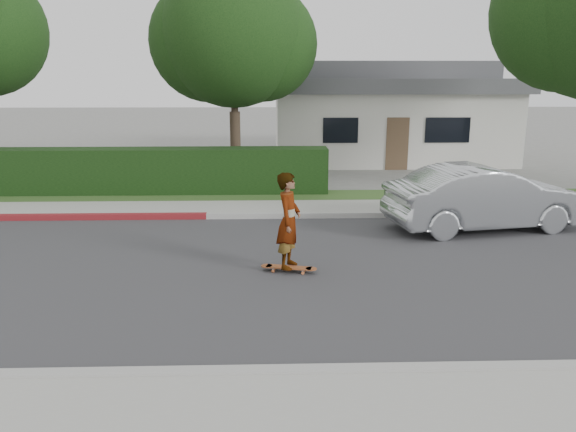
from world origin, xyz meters
The scene contains 13 objects.
ground centered at (0.00, 0.00, 0.00)m, with size 120.00×120.00×0.00m, color slate.
road centered at (0.00, 0.00, 0.01)m, with size 60.00×8.00×0.01m, color #2D2D30.
curb_near centered at (0.00, -4.10, 0.07)m, with size 60.00×0.20×0.15m, color #9E9E99.
sidewalk_near centered at (0.00, -5.00, 0.06)m, with size 60.00×1.60×0.12m, color gray.
curb_far centered at (0.00, 4.10, 0.07)m, with size 60.00×0.20×0.15m, color #9E9E99.
sidewalk_far centered at (0.00, 5.00, 0.06)m, with size 60.00×1.60×0.12m, color gray.
planting_strip centered at (0.00, 6.60, 0.05)m, with size 60.00×1.60×0.10m, color #2D4C1E.
hedge centered at (-3.00, 7.20, 0.75)m, with size 15.00×1.00×1.50m, color black.
tree_center centered at (1.49, 9.19, 4.90)m, with size 5.66×4.84×7.44m.
house centered at (8.00, 16.00, 2.10)m, with size 10.60×8.60×4.30m.
skateboard centered at (3.05, -0.17, 0.10)m, with size 1.11×0.46×0.10m.
skateboarder centered at (3.05, -0.17, 1.03)m, with size 0.67×0.44×1.84m, color white.
car_silver centered at (7.97, 2.86, 0.79)m, with size 1.68×4.82×1.59m, color #B6BABE.
Camera 1 is at (2.73, -10.42, 3.68)m, focal length 35.00 mm.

